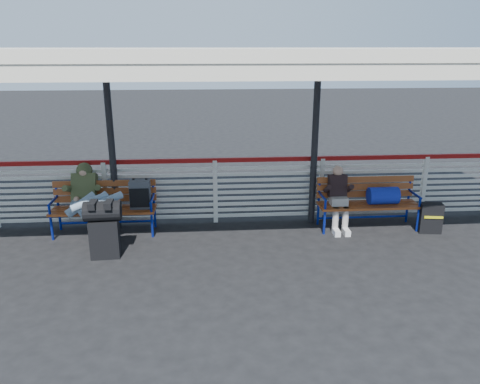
{
  "coord_description": "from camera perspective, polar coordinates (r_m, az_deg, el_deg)",
  "views": [
    {
      "loc": [
        -0.16,
        -6.41,
        3.2
      ],
      "look_at": [
        0.39,
        1.0,
        0.86
      ],
      "focal_mm": 35.0,
      "sensor_mm": 36.0,
      "label": 1
    }
  ],
  "objects": [
    {
      "name": "ground",
      "position": [
        7.17,
        -2.57,
        -9.09
      ],
      "size": [
        60.0,
        60.0,
        0.0
      ],
      "primitive_type": "plane",
      "color": "black",
      "rests_on": "ground"
    },
    {
      "name": "canopy",
      "position": [
        7.28,
        -3.13,
        16.17
      ],
      "size": [
        12.6,
        3.6,
        3.16
      ],
      "color": "silver",
      "rests_on": "ground"
    },
    {
      "name": "traveler_man",
      "position": [
        8.21,
        -17.82,
        -0.84
      ],
      "size": [
        0.94,
        1.64,
        0.77
      ],
      "color": "#7F96AB",
      "rests_on": "ground"
    },
    {
      "name": "fence",
      "position": [
        8.69,
        -3.03,
        0.43
      ],
      "size": [
        12.08,
        0.08,
        1.24
      ],
      "color": "silver",
      "rests_on": "ground"
    },
    {
      "name": "bench_right",
      "position": [
        8.78,
        16.01,
        -0.59
      ],
      "size": [
        1.8,
        0.56,
        0.92
      ],
      "color": "#AB5021",
      "rests_on": "ground"
    },
    {
      "name": "luggage_stack",
      "position": [
        7.58,
        -16.26,
        -4.12
      ],
      "size": [
        0.57,
        0.34,
        0.92
      ],
      "rotation": [
        0.0,
        0.0,
        0.05
      ],
      "color": "black",
      "rests_on": "ground"
    },
    {
      "name": "suitcase_side",
      "position": [
        8.98,
        22.18,
        -2.95
      ],
      "size": [
        0.41,
        0.29,
        0.54
      ],
      "rotation": [
        0.0,
        0.0,
        -0.14
      ],
      "color": "black",
      "rests_on": "ground"
    },
    {
      "name": "companion_person",
      "position": [
        8.56,
        11.92,
        -0.64
      ],
      "size": [
        0.32,
        0.66,
        1.15
      ],
      "color": "#B2ABA2",
      "rests_on": "ground"
    },
    {
      "name": "bench_left",
      "position": [
        8.49,
        -14.74,
        -0.91
      ],
      "size": [
        1.8,
        0.56,
        0.96
      ],
      "color": "#AB5021",
      "rests_on": "ground"
    }
  ]
}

